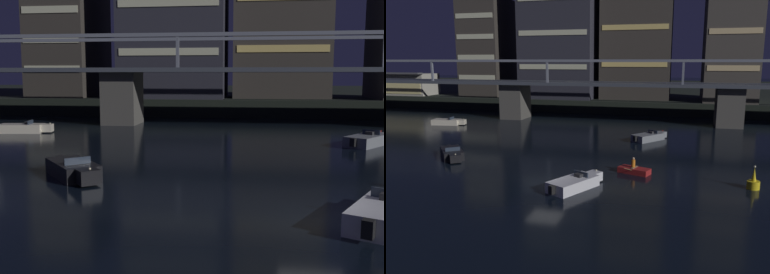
# 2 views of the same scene
# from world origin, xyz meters

# --- Properties ---
(ground_plane) EXTENTS (400.00, 400.00, 0.00)m
(ground_plane) POSITION_xyz_m (0.00, 0.00, 0.00)
(ground_plane) COLOR black
(far_riverbank) EXTENTS (240.00, 80.00, 2.20)m
(far_riverbank) POSITION_xyz_m (0.00, 80.00, 1.10)
(far_riverbank) COLOR black
(far_riverbank) RESTS_ON ground
(river_bridge) EXTENTS (103.86, 6.40, 9.38)m
(river_bridge) POSITION_xyz_m (0.00, 31.99, 4.36)
(river_bridge) COLOR #4C4944
(river_bridge) RESTS_ON ground
(tower_west_low) EXTENTS (8.36, 13.18, 19.81)m
(tower_west_low) POSITION_xyz_m (-28.84, 48.87, 11.95)
(tower_west_low) COLOR #38332D
(tower_west_low) RESTS_ON far_riverbank
(speedboat_near_center) EXTENTS (4.00, 4.69, 1.16)m
(speedboat_near_center) POSITION_xyz_m (6.23, 19.07, 0.41)
(speedboat_near_center) COLOR gray
(speedboat_near_center) RESTS_ON ground
(speedboat_near_right) EXTENTS (4.12, 4.61, 1.16)m
(speedboat_near_right) POSITION_xyz_m (-11.46, 5.79, 0.41)
(speedboat_near_right) COLOR black
(speedboat_near_right) RESTS_ON ground
(speedboat_mid_center) EXTENTS (5.23, 2.31, 1.16)m
(speedboat_mid_center) POSITION_xyz_m (-23.16, 23.14, 0.41)
(speedboat_mid_center) COLOR beige
(speedboat_mid_center) RESTS_ON ground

